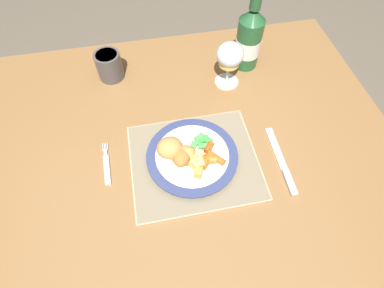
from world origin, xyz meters
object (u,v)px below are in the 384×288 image
Objects in this scene: wine_glass at (230,57)px; dining_table at (179,160)px; fork at (107,166)px; dinner_plate at (192,156)px; drinking_cup at (109,65)px; table_knife at (283,166)px; bottle at (249,39)px.

dining_table is at bearing -134.21° from wine_glass.
dinner_plate is at bearing -5.86° from fork.
drinking_cup is at bearing 84.98° from fork.
table_knife is at bearing -10.93° from fork.
bottle reaches higher than dinner_plate.
dining_table is 0.22m from fork.
wine_glass is (0.37, 0.23, 0.10)m from fork.
dinner_plate is at bearing -126.06° from bottle.
bottle is 0.43m from drinking_cup.
dinner_plate is 0.90× the size of bottle.
wine_glass reaches higher than fork.
dinner_plate is 0.22m from fork.
bottle is at bearing 44.61° from dining_table.
fork reaches higher than dining_table.
fork is 0.55m from bottle.
dinner_plate is 1.14× the size of table_knife.
table_knife is at bearing -45.09° from drinking_cup.
wine_glass reaches higher than dining_table.
drinking_cup is (0.03, 0.33, 0.04)m from fork.
table_knife is at bearing -15.69° from dinner_plate.
dining_table is at bearing 114.30° from dinner_plate.
dining_table is 0.42m from bottle.
dinner_plate is 1.64× the size of wine_glass.
fork is at bearing 169.07° from table_knife.
bottle is at bearing 41.62° from wine_glass.
drinking_cup reaches higher than dinner_plate.
bottle is (0.08, 0.07, -0.00)m from wine_glass.
fork is at bearing -146.24° from bottle.
dinner_plate is at bearing -65.70° from dining_table.
wine_glass is 0.55× the size of bottle.
dinner_plate is 0.23m from table_knife.
dinner_plate is at bearing -61.74° from drinking_cup.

